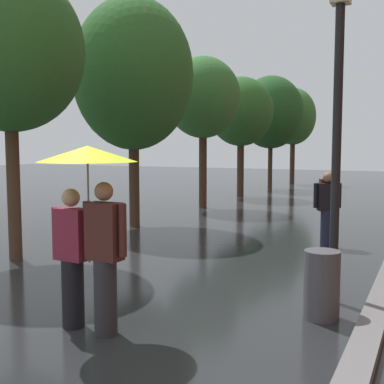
% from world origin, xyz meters
% --- Properties ---
extents(ground_plane, '(80.00, 80.00, 0.00)m').
position_xyz_m(ground_plane, '(0.00, 0.00, 0.00)').
color(ground_plane, '#26282B').
extents(street_tree_0, '(2.72, 2.72, 5.35)m').
position_xyz_m(street_tree_0, '(-3.21, 2.23, 3.85)').
color(street_tree_0, '#473323').
rests_on(street_tree_0, ground).
extents(street_tree_1, '(3.14, 3.14, 5.96)m').
position_xyz_m(street_tree_1, '(-3.32, 6.47, 3.98)').
color(street_tree_1, '#473323').
rests_on(street_tree_1, ground).
extents(street_tree_2, '(2.56, 2.56, 5.16)m').
position_xyz_m(street_tree_2, '(-3.35, 10.83, 3.75)').
color(street_tree_2, '#473323').
rests_on(street_tree_2, ground).
extents(street_tree_3, '(2.71, 2.71, 5.00)m').
position_xyz_m(street_tree_3, '(-3.51, 14.92, 3.54)').
color(street_tree_3, '#473323').
rests_on(street_tree_3, ground).
extents(street_tree_4, '(3.18, 3.18, 5.57)m').
position_xyz_m(street_tree_4, '(-3.51, 19.08, 3.78)').
color(street_tree_4, '#473323').
rests_on(street_tree_4, ground).
extents(street_tree_5, '(2.53, 2.53, 5.39)m').
position_xyz_m(street_tree_5, '(-3.41, 22.93, 3.78)').
color(street_tree_5, '#473323').
rests_on(street_tree_5, ground).
extents(couple_under_umbrella, '(1.13, 1.13, 2.13)m').
position_xyz_m(couple_under_umbrella, '(0.27, 0.00, 1.41)').
color(couple_under_umbrella, black).
rests_on(couple_under_umbrella, ground).
extents(street_lamp_post, '(0.24, 0.24, 4.28)m').
position_xyz_m(street_lamp_post, '(2.60, 2.29, 2.50)').
color(street_lamp_post, black).
rests_on(street_lamp_post, ground).
extents(litter_bin, '(0.44, 0.44, 0.85)m').
position_xyz_m(litter_bin, '(2.59, 1.58, 0.42)').
color(litter_bin, '#4C4C51').
rests_on(litter_bin, ground).
extents(pedestrian_walking_midground, '(0.53, 0.44, 1.58)m').
position_xyz_m(pedestrian_walking_midground, '(1.78, 6.05, 0.85)').
color(pedestrian_walking_midground, '#1E233D').
rests_on(pedestrian_walking_midground, ground).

